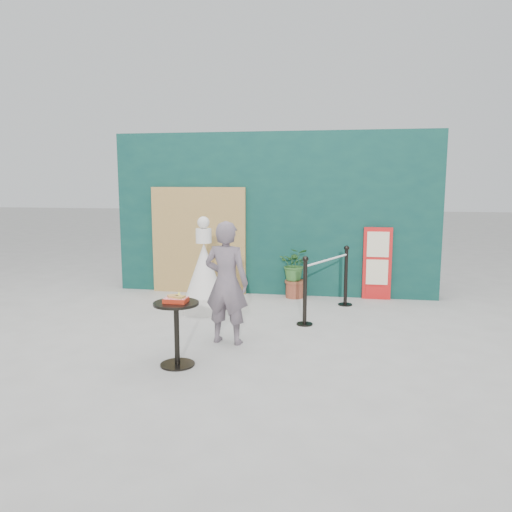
{
  "coord_description": "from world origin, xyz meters",
  "views": [
    {
      "loc": [
        1.26,
        -6.08,
        2.12
      ],
      "look_at": [
        0.0,
        1.2,
        1.0
      ],
      "focal_mm": 35.0,
      "sensor_mm": 36.0,
      "label": 1
    }
  ],
  "objects": [
    {
      "name": "stanchion_barrier",
      "position": [
        1.05,
        1.76,
        0.49
      ],
      "size": [
        0.84,
        1.54,
        1.03
      ],
      "color": "black",
      "rests_on": "ground"
    },
    {
      "name": "menu_board",
      "position": [
        1.9,
        2.95,
        0.65
      ],
      "size": [
        0.5,
        0.07,
        1.3
      ],
      "color": "red",
      "rests_on": "ground"
    },
    {
      "name": "statue",
      "position": [
        -0.89,
        1.49,
        0.64
      ],
      "size": [
        0.61,
        0.61,
        1.56
      ],
      "color": "silver",
      "rests_on": "ground"
    },
    {
      "name": "cafe_table",
      "position": [
        -0.58,
        -0.79,
        0.5
      ],
      "size": [
        0.52,
        0.52,
        0.75
      ],
      "color": "black",
      "rests_on": "ground"
    },
    {
      "name": "back_wall",
      "position": [
        0.0,
        3.15,
        1.5
      ],
      "size": [
        6.0,
        0.3,
        3.0
      ],
      "primitive_type": "cube",
      "color": "#0B3230",
      "rests_on": "ground"
    },
    {
      "name": "woman",
      "position": [
        -0.2,
        0.11,
        0.81
      ],
      "size": [
        0.64,
        0.46,
        1.61
      ],
      "primitive_type": "imported",
      "rotation": [
        0.0,
        0.0,
        3.0
      ],
      "color": "slate",
      "rests_on": "ground"
    },
    {
      "name": "ground",
      "position": [
        0.0,
        0.0,
        0.0
      ],
      "size": [
        60.0,
        60.0,
        0.0
      ],
      "primitive_type": "plane",
      "color": "#ADAAA5",
      "rests_on": "ground"
    },
    {
      "name": "food_basket",
      "position": [
        -0.58,
        -0.79,
        0.79
      ],
      "size": [
        0.26,
        0.19,
        0.11
      ],
      "color": "red",
      "rests_on": "cafe_table"
    },
    {
      "name": "bamboo_fence",
      "position": [
        -1.4,
        2.94,
        1.0
      ],
      "size": [
        1.8,
        0.08,
        2.0
      ],
      "primitive_type": "cube",
      "color": "tan",
      "rests_on": "ground"
    },
    {
      "name": "planter",
      "position": [
        0.44,
        2.83,
        0.53
      ],
      "size": [
        0.54,
        0.47,
        0.92
      ],
      "color": "brown",
      "rests_on": "ground"
    }
  ]
}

